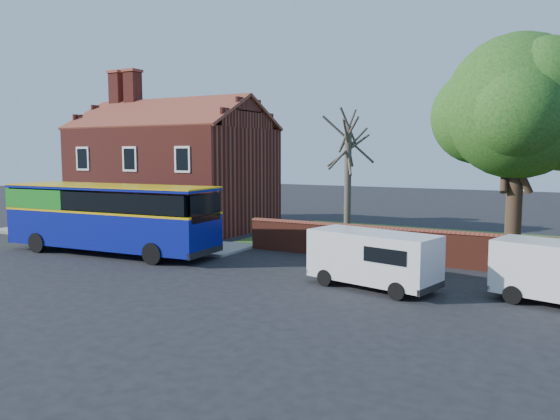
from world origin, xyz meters
The scene contains 10 objects.
ground centered at (0.00, 0.00, 0.00)m, with size 120.00×120.00×0.00m, color black.
pavement centered at (-7.00, 5.75, 0.06)m, with size 18.00×3.50×0.12m, color gray.
kerb centered at (-7.00, 4.00, 0.07)m, with size 18.00×0.15×0.14m, color slate.
grass_strip centered at (13.00, 13.00, 0.02)m, with size 26.00×12.00×0.04m, color #426B28.
shop_building centered at (-7.02, 11.50, 3.41)m, with size 12.30×8.13×10.50m.
boundary_wall centered at (13.00, 7.00, 0.81)m, with size 22.00×0.38×1.60m.
bus centered at (-3.77, 2.29, 1.93)m, with size 11.33×3.53×3.40m.
van_near centered at (10.25, 1.88, 1.16)m, with size 5.04×2.89×2.08m.
large_tree centered at (14.14, 11.66, 6.94)m, with size 8.69×6.88×10.61m.
bare_tree centered at (6.06, 9.88, 3.55)m, with size 2.60×3.09×6.93m.
Camera 1 is at (16.66, -17.08, 4.97)m, focal length 35.00 mm.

